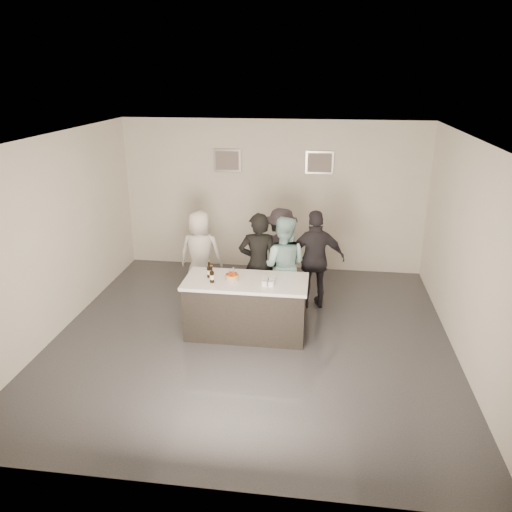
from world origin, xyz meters
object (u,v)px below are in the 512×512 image
at_px(cake, 232,277).
at_px(person_main_blue, 283,265).
at_px(beer_bottle_b, 212,274).
at_px(person_main_black, 258,265).
at_px(beer_bottle_a, 209,269).
at_px(person_guest_right, 315,260).
at_px(bar_counter, 246,307).
at_px(person_guest_left, 200,254).
at_px(person_guest_back, 281,252).

xyz_separation_m(cake, person_main_blue, (0.69, 0.86, -0.10)).
bearing_deg(beer_bottle_b, person_main_blue, 45.84).
bearing_deg(person_main_black, beer_bottle_a, 37.89).
bearing_deg(person_guest_right, bar_counter, 35.04).
bearing_deg(person_guest_left, beer_bottle_b, 110.51).
xyz_separation_m(beer_bottle_b, person_guest_right, (1.50, 1.26, -0.17)).
bearing_deg(person_main_black, bar_counter, 74.50).
relative_size(bar_counter, person_main_black, 1.06).
distance_m(bar_counter, beer_bottle_a, 0.81).
distance_m(beer_bottle_a, person_main_blue, 1.35).
height_order(cake, beer_bottle_b, beer_bottle_b).
distance_m(cake, person_guest_back, 1.71).
bearing_deg(person_guest_right, person_main_blue, 13.51).
bearing_deg(person_guest_left, person_guest_right, 174.08).
xyz_separation_m(beer_bottle_a, person_main_black, (0.66, 0.68, -0.15)).
height_order(beer_bottle_b, person_guest_back, person_guest_back).
xyz_separation_m(beer_bottle_a, beer_bottle_b, (0.08, -0.18, 0.00)).
xyz_separation_m(bar_counter, beer_bottle_a, (-0.57, 0.03, 0.58)).
bearing_deg(beer_bottle_b, beer_bottle_a, 114.86).
distance_m(bar_counter, person_main_blue, 1.05).
height_order(cake, person_main_blue, person_main_blue).
bearing_deg(beer_bottle_a, bar_counter, -3.23).
bearing_deg(person_guest_back, bar_counter, 91.50).
height_order(beer_bottle_a, person_main_blue, person_main_blue).
bearing_deg(person_main_black, person_guest_left, -36.97).
distance_m(person_guest_right, person_guest_back, 0.79).
relative_size(bar_counter, person_guest_left, 1.18).
bearing_deg(bar_counter, person_main_blue, 60.25).
bearing_deg(beer_bottle_b, person_guest_right, 40.02).
xyz_separation_m(person_main_black, person_guest_back, (0.30, 0.87, -0.08)).
distance_m(bar_counter, person_guest_back, 1.67).
distance_m(beer_bottle_b, person_main_blue, 1.41).
height_order(person_guest_left, person_guest_right, person_guest_right).
bearing_deg(person_guest_left, beer_bottle_a, 109.81).
height_order(person_main_blue, person_guest_right, person_guest_right).
distance_m(person_main_black, person_main_blue, 0.42).
bearing_deg(person_main_blue, person_guest_back, -77.91).
relative_size(beer_bottle_a, person_main_black, 0.15).
xyz_separation_m(beer_bottle_b, person_main_blue, (0.97, 1.00, -0.20)).
xyz_separation_m(person_main_black, person_guest_right, (0.92, 0.39, -0.02)).
xyz_separation_m(cake, beer_bottle_b, (-0.28, -0.14, 0.09)).
bearing_deg(beer_bottle_b, person_guest_left, 110.01).
bearing_deg(person_guest_left, bar_counter, 127.99).
xyz_separation_m(person_main_black, person_guest_left, (-1.12, 0.62, -0.09)).
distance_m(person_main_black, person_guest_left, 1.29).
distance_m(bar_counter, cake, 0.53).
distance_m(cake, person_guest_left, 1.59).
distance_m(cake, beer_bottle_b, 0.32).
bearing_deg(cake, person_main_blue, 51.14).
bearing_deg(bar_counter, person_guest_back, 76.17).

